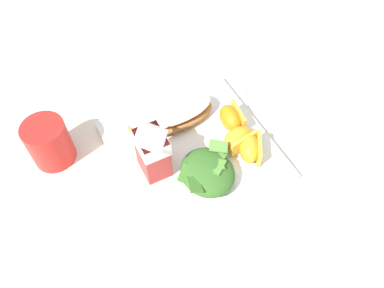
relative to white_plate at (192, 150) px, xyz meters
The scene contains 11 objects.
ground 0.01m from the white_plate, ahead, with size 3.00×3.00×0.00m, color beige.
white_plate is the anchor object (origin of this frame).
cheesy_pizza_bread 0.08m from the white_plate, ahead, with size 0.09×0.17×0.04m.
green_salad_pile 0.08m from the white_plate, behind, with size 0.10×0.11×0.04m.
milk_carton 0.10m from the white_plate, 97.92° to the left, with size 0.06×0.04×0.11m.
orange_wedge_front 0.11m from the white_plate, 125.76° to the right, with size 0.07×0.06×0.04m.
orange_wedge_middle 0.09m from the white_plate, 113.80° to the right, with size 0.05×0.06×0.04m.
orange_wedge_rear 0.10m from the white_plate, 80.72° to the right, with size 0.06×0.04×0.04m.
paper_napkin 0.20m from the white_plate, 148.50° to the right, with size 0.11×0.11×0.00m, color white.
metal_fork 0.19m from the white_plate, 61.47° to the right, with size 0.10×0.18×0.01m.
drinking_red_cup 0.25m from the white_plate, 65.22° to the left, with size 0.07×0.07×0.09m, color red.
Camera 1 is at (-0.36, 0.18, 0.57)m, focal length 34.93 mm.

